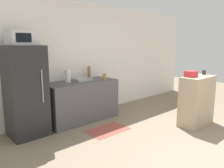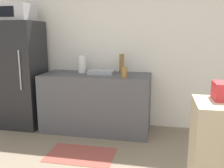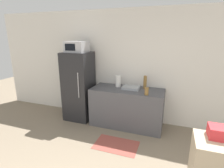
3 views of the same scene
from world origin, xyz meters
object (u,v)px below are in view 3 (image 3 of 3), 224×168
object	(u,v)px
refrigerator	(79,86)
bottle_tall	(145,82)
bottle_short	(147,91)
basket	(221,133)
paper_towel_roll	(118,81)
microwave	(77,47)

from	to	relation	value
refrigerator	bottle_tall	world-z (taller)	refrigerator
bottle_short	basket	xyz separation A→B (m)	(0.97, -1.53, 0.13)
basket	paper_towel_roll	world-z (taller)	basket
refrigerator	paper_towel_roll	xyz separation A→B (m)	(0.95, 0.15, 0.18)
bottle_tall	basket	distance (m)	2.23
microwave	paper_towel_roll	world-z (taller)	microwave
microwave	basket	distance (m)	3.24
bottle_tall	microwave	bearing A→B (deg)	-172.36
bottle_tall	paper_towel_roll	xyz separation A→B (m)	(-0.61, -0.06, -0.02)
microwave	basket	bearing A→B (deg)	-33.48
bottle_tall	bottle_short	distance (m)	0.44
refrigerator	basket	xyz separation A→B (m)	(2.64, -1.75, 0.26)
microwave	paper_towel_roll	bearing A→B (deg)	8.77
bottle_tall	bottle_short	xyz separation A→B (m)	(0.11, -0.42, -0.07)
bottle_tall	bottle_short	size ratio (longest dim) A/B	1.92
refrigerator	paper_towel_roll	distance (m)	0.98
refrigerator	bottle_short	size ratio (longest dim) A/B	10.83
refrigerator	microwave	distance (m)	0.95
bottle_short	paper_towel_roll	size ratio (longest dim) A/B	0.58
bottle_tall	paper_towel_roll	size ratio (longest dim) A/B	1.12
refrigerator	basket	size ratio (longest dim) A/B	6.86
basket	refrigerator	bearing A→B (deg)	146.50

